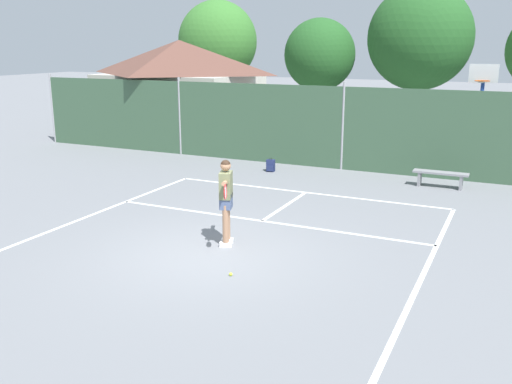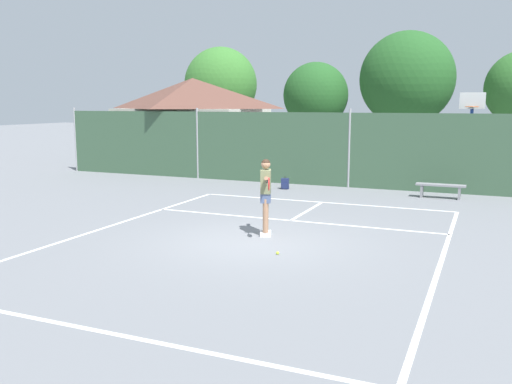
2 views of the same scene
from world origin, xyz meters
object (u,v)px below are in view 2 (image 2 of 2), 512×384
object	(u,v)px
basketball_hoop	(471,126)
tennis_player	(266,190)
tennis_ball	(278,253)
courtside_bench	(441,188)
backpack_navy	(285,184)

from	to	relation	value
basketball_hoop	tennis_player	size ratio (longest dim) A/B	1.91
basketball_hoop	tennis_player	world-z (taller)	basketball_hoop
basketball_hoop	tennis_player	xyz separation A→B (m)	(-4.16, -10.00, -1.20)
tennis_player	basketball_hoop	bearing A→B (deg)	67.44
basketball_hoop	tennis_ball	xyz separation A→B (m)	(-3.30, -11.45, -2.28)
tennis_ball	courtside_bench	distance (m)	8.99
tennis_ball	courtside_bench	bearing A→B (deg)	73.47
basketball_hoop	backpack_navy	bearing A→B (deg)	-154.46
tennis_player	tennis_ball	bearing A→B (deg)	-59.29
basketball_hoop	backpack_navy	world-z (taller)	basketball_hoop
backpack_navy	courtside_bench	world-z (taller)	courtside_bench
backpack_navy	courtside_bench	distance (m)	5.50
basketball_hoop	tennis_player	bearing A→B (deg)	-112.56
tennis_ball	backpack_navy	size ratio (longest dim) A/B	0.14
backpack_navy	courtside_bench	size ratio (longest dim) A/B	0.29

